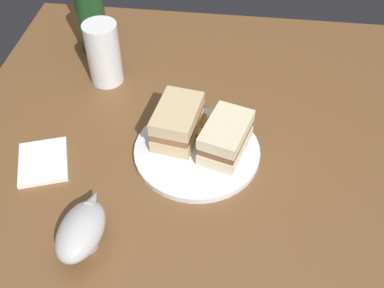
{
  "coord_description": "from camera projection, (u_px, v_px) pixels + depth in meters",
  "views": [
    {
      "loc": [
        -0.59,
        -0.08,
        1.41
      ],
      "look_at": [
        0.0,
        -0.01,
        0.78
      ],
      "focal_mm": 42.86,
      "sensor_mm": 36.0,
      "label": 1
    }
  ],
  "objects": [
    {
      "name": "dining_table",
      "position": [
        188.0,
        256.0,
        1.16
      ],
      "size": [
        1.05,
        0.95,
        0.75
      ],
      "primitive_type": "cube",
      "color": "brown",
      "rests_on": "ground"
    },
    {
      "name": "plate",
      "position": [
        197.0,
        151.0,
        0.89
      ],
      "size": [
        0.24,
        0.24,
        0.01
      ],
      "primitive_type": "cylinder",
      "color": "white",
      "rests_on": "dining_table"
    },
    {
      "name": "sandwich_half_left",
      "position": [
        226.0,
        137.0,
        0.86
      ],
      "size": [
        0.13,
        0.1,
        0.07
      ],
      "color": "beige",
      "rests_on": "plate"
    },
    {
      "name": "sandwich_half_right",
      "position": [
        177.0,
        122.0,
        0.88
      ],
      "size": [
        0.13,
        0.09,
        0.07
      ],
      "color": "#CCB284",
      "rests_on": "plate"
    },
    {
      "name": "potato_wedge_front",
      "position": [
        220.0,
        121.0,
        0.92
      ],
      "size": [
        0.06,
        0.02,
        0.02
      ],
      "primitive_type": "cube",
      "rotation": [
        0.0,
        0.0,
        3.17
      ],
      "color": "gold",
      "rests_on": "plate"
    },
    {
      "name": "potato_wedge_middle",
      "position": [
        198.0,
        134.0,
        0.89
      ],
      "size": [
        0.04,
        0.04,
        0.02
      ],
      "primitive_type": "cube",
      "rotation": [
        0.0,
        0.0,
        0.95
      ],
      "color": "gold",
      "rests_on": "plate"
    },
    {
      "name": "potato_wedge_back",
      "position": [
        202.0,
        123.0,
        0.92
      ],
      "size": [
        0.04,
        0.03,
        0.02
      ],
      "primitive_type": "cube",
      "rotation": [
        0.0,
        0.0,
        0.18
      ],
      "color": "#B77F33",
      "rests_on": "plate"
    },
    {
      "name": "potato_wedge_left_edge",
      "position": [
        212.0,
        122.0,
        0.92
      ],
      "size": [
        0.05,
        0.04,
        0.02
      ],
      "primitive_type": "cube",
      "rotation": [
        0.0,
        0.0,
        5.81
      ],
      "color": "#AD702D",
      "rests_on": "plate"
    },
    {
      "name": "potato_wedge_right_edge",
      "position": [
        186.0,
        118.0,
        0.93
      ],
      "size": [
        0.04,
        0.03,
        0.02
      ],
      "primitive_type": "cube",
      "rotation": [
        0.0,
        0.0,
        3.38
      ],
      "color": "gold",
      "rests_on": "plate"
    },
    {
      "name": "potato_wedge_stray",
      "position": [
        231.0,
        133.0,
        0.9
      ],
      "size": [
        0.05,
        0.03,
        0.02
      ],
      "primitive_type": "cube",
      "rotation": [
        0.0,
        0.0,
        3.29
      ],
      "color": "#B77F33",
      "rests_on": "plate"
    },
    {
      "name": "pint_glass",
      "position": [
        104.0,
        57.0,
        1.0
      ],
      "size": [
        0.07,
        0.07,
        0.14
      ],
      "color": "white",
      "rests_on": "dining_table"
    },
    {
      "name": "gravy_boat",
      "position": [
        81.0,
        230.0,
        0.72
      ],
      "size": [
        0.13,
        0.08,
        0.07
      ],
      "color": "#B7B7BC",
      "rests_on": "dining_table"
    },
    {
      "name": "cider_bottle",
      "position": [
        90.0,
        12.0,
        1.06
      ],
      "size": [
        0.07,
        0.07,
        0.26
      ],
      "color": "#19421E",
      "rests_on": "dining_table"
    },
    {
      "name": "napkin",
      "position": [
        43.0,
        162.0,
        0.87
      ],
      "size": [
        0.13,
        0.12,
        0.01
      ],
      "primitive_type": "cube",
      "rotation": [
        0.0,
        0.0,
        0.34
      ],
      "color": "white",
      "rests_on": "dining_table"
    }
  ]
}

